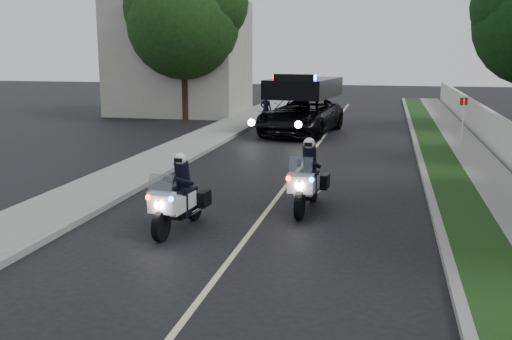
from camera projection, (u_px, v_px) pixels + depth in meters
The scene contains 16 objects.
ground at pixel (216, 278), 10.43m from camera, with size 120.00×120.00×0.00m, color black.
curb_right at pixel (424, 172), 19.09m from camera, with size 0.20×60.00×0.15m, color gray.
grass_verge at pixel (446, 173), 18.94m from camera, with size 1.20×60.00×0.16m, color #193814.
sidewalk_right at pixel (489, 175), 18.67m from camera, with size 1.40×60.00×0.16m, color gray.
curb_left at pixel (185, 162), 20.85m from camera, with size 0.20×60.00×0.15m, color gray.
sidewalk_left at pixel (156, 161), 21.08m from camera, with size 2.00×60.00×0.16m, color gray.
building_far at pixel (180, 58), 36.72m from camera, with size 8.00×6.00×7.00m, color #A8A396.
lane_marking at pixel (299, 169), 19.99m from camera, with size 0.12×50.00×0.01m, color #BFB78C.
police_moto_left at pixel (180, 229), 13.28m from camera, with size 0.72×2.05×1.75m, color silver, non-canonical shape.
police_moto_right at pixel (307, 209), 14.93m from camera, with size 0.76×2.16×1.83m, color silver, non-canonical shape.
police_suv at pixel (301, 134), 28.45m from camera, with size 2.97×6.41×3.12m, color black.
bicycle at pixel (266, 130), 29.94m from camera, with size 0.67×1.92×1.01m, color black.
cyclist at pixel (266, 130), 29.94m from camera, with size 0.57×0.38×1.60m, color black.
sign_post at pixel (461, 145), 25.07m from camera, with size 0.33×0.33×2.09m, color red, non-canonical shape.
tree_left_near at pixel (186, 119), 34.29m from camera, with size 6.42×6.42×10.69m, color #1C4216, non-canonical shape.
tree_left_far at pixel (192, 111), 39.24m from camera, with size 5.03×5.03×8.39m, color black, non-canonical shape.
Camera 1 is at (2.85, -9.43, 3.98)m, focal length 41.13 mm.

